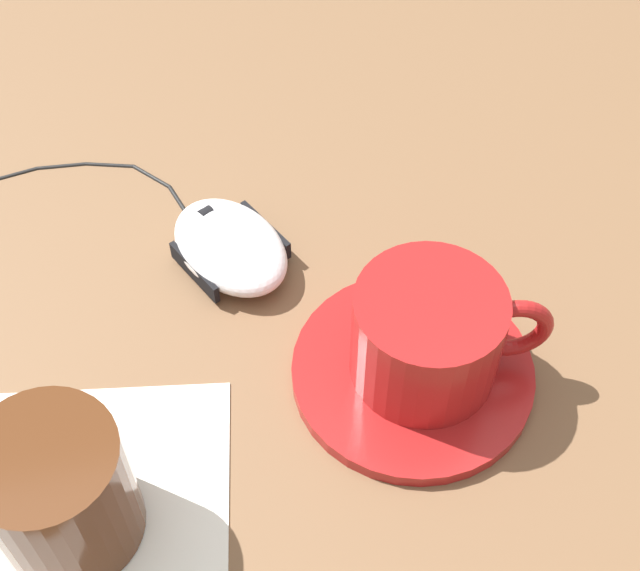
# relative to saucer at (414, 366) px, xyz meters

# --- Properties ---
(ground_plane) EXTENTS (3.00, 3.00, 0.00)m
(ground_plane) POSITION_rel_saucer_xyz_m (-0.00, 0.12, -0.01)
(ground_plane) COLOR brown
(saucer) EXTENTS (0.15, 0.15, 0.01)m
(saucer) POSITION_rel_saucer_xyz_m (0.00, 0.00, 0.00)
(saucer) COLOR maroon
(saucer) RESTS_ON ground
(coffee_cup) EXTENTS (0.09, 0.12, 0.07)m
(coffee_cup) POSITION_rel_saucer_xyz_m (-0.00, -0.01, 0.04)
(coffee_cup) COLOR maroon
(coffee_cup) RESTS_ON saucer
(computer_mouse) EXTENTS (0.12, 0.10, 0.03)m
(computer_mouse) POSITION_rel_saucer_xyz_m (0.11, 0.10, 0.01)
(computer_mouse) COLOR silver
(computer_mouse) RESTS_ON ground
(mouse_cable) EXTENTS (0.08, 0.18, 0.00)m
(mouse_cable) POSITION_rel_saucer_xyz_m (0.22, 0.20, -0.00)
(mouse_cable) COLOR black
(mouse_cable) RESTS_ON ground
(napkin_under_glass) EXTENTS (0.19, 0.19, 0.00)m
(napkin_under_glass) POSITION_rel_saucer_xyz_m (-0.06, 0.21, -0.00)
(napkin_under_glass) COLOR silver
(napkin_under_glass) RESTS_ON ground
(drinking_glass) EXTENTS (0.08, 0.08, 0.08)m
(drinking_glass) POSITION_rel_saucer_xyz_m (-0.06, 0.21, 0.04)
(drinking_glass) COLOR #4C2814
(drinking_glass) RESTS_ON napkin_under_glass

